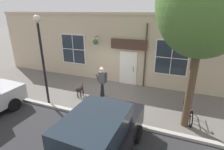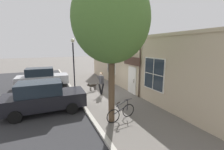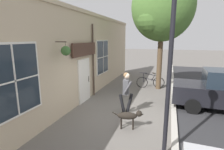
{
  "view_description": "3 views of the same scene",
  "coord_description": "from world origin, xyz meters",
  "px_view_note": "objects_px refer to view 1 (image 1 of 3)",
  "views": [
    {
      "loc": [
        7.87,
        3.61,
        4.46
      ],
      "look_at": [
        -0.79,
        0.23,
        0.99
      ],
      "focal_mm": 28.0,
      "sensor_mm": 36.0,
      "label": 1
    },
    {
      "loc": [
        3.97,
        10.49,
        3.63
      ],
      "look_at": [
        -0.61,
        0.43,
        1.52
      ],
      "focal_mm": 24.0,
      "sensor_mm": 36.0,
      "label": 2
    },
    {
      "loc": [
        1.7,
        -6.59,
        3.05
      ],
      "look_at": [
        -1.09,
        1.84,
        1.18
      ],
      "focal_mm": 28.0,
      "sensor_mm": 36.0,
      "label": 3
    }
  ],
  "objects_px": {
    "dog_on_leash": "(80,89)",
    "leaning_bicycle": "(187,111)",
    "parked_car_mid_block": "(98,139)",
    "pedestrian_walking": "(102,79)",
    "street_tree_by_curb": "(203,2)",
    "street_lamp": "(41,48)"
  },
  "relations": [
    {
      "from": "leaning_bicycle",
      "to": "parked_car_mid_block",
      "type": "xyz_separation_m",
      "value": [
        3.5,
        -2.58,
        0.5
      ]
    },
    {
      "from": "leaning_bicycle",
      "to": "parked_car_mid_block",
      "type": "bearing_deg",
      "value": -36.37
    },
    {
      "from": "parked_car_mid_block",
      "to": "pedestrian_walking",
      "type": "bearing_deg",
      "value": -157.38
    },
    {
      "from": "street_lamp",
      "to": "pedestrian_walking",
      "type": "bearing_deg",
      "value": 125.11
    },
    {
      "from": "dog_on_leash",
      "to": "parked_car_mid_block",
      "type": "relative_size",
      "value": 0.25
    },
    {
      "from": "street_tree_by_curb",
      "to": "parked_car_mid_block",
      "type": "height_order",
      "value": "street_tree_by_curb"
    },
    {
      "from": "street_tree_by_curb",
      "to": "dog_on_leash",
      "type": "bearing_deg",
      "value": -96.16
    },
    {
      "from": "pedestrian_walking",
      "to": "parked_car_mid_block",
      "type": "relative_size",
      "value": 0.4
    },
    {
      "from": "leaning_bicycle",
      "to": "parked_car_mid_block",
      "type": "relative_size",
      "value": 0.39
    },
    {
      "from": "pedestrian_walking",
      "to": "parked_car_mid_block",
      "type": "height_order",
      "value": "parked_car_mid_block"
    },
    {
      "from": "leaning_bicycle",
      "to": "street_lamp",
      "type": "distance_m",
      "value": 7.07
    },
    {
      "from": "dog_on_leash",
      "to": "parked_car_mid_block",
      "type": "bearing_deg",
      "value": 37.95
    },
    {
      "from": "leaning_bicycle",
      "to": "street_lamp",
      "type": "relative_size",
      "value": 0.4
    },
    {
      "from": "street_tree_by_curb",
      "to": "leaning_bicycle",
      "type": "xyz_separation_m",
      "value": [
        -0.44,
        0.15,
        -4.32
      ]
    },
    {
      "from": "leaning_bicycle",
      "to": "parked_car_mid_block",
      "type": "height_order",
      "value": "parked_car_mid_block"
    },
    {
      "from": "street_tree_by_curb",
      "to": "parked_car_mid_block",
      "type": "distance_m",
      "value": 5.47
    },
    {
      "from": "pedestrian_walking",
      "to": "street_tree_by_curb",
      "type": "distance_m",
      "value": 5.58
    },
    {
      "from": "dog_on_leash",
      "to": "leaning_bicycle",
      "type": "xyz_separation_m",
      "value": [
        0.13,
        5.42,
        -0.07
      ]
    },
    {
      "from": "pedestrian_walking",
      "to": "street_tree_by_curb",
      "type": "xyz_separation_m",
      "value": [
        0.97,
        4.11,
        3.65
      ]
    },
    {
      "from": "pedestrian_walking",
      "to": "leaning_bicycle",
      "type": "xyz_separation_m",
      "value": [
        0.53,
        4.26,
        -0.67
      ]
    },
    {
      "from": "dog_on_leash",
      "to": "street_tree_by_curb",
      "type": "relative_size",
      "value": 0.16
    },
    {
      "from": "street_tree_by_curb",
      "to": "street_lamp",
      "type": "xyz_separation_m",
      "value": [
        0.64,
        -6.39,
        -1.86
      ]
    }
  ]
}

